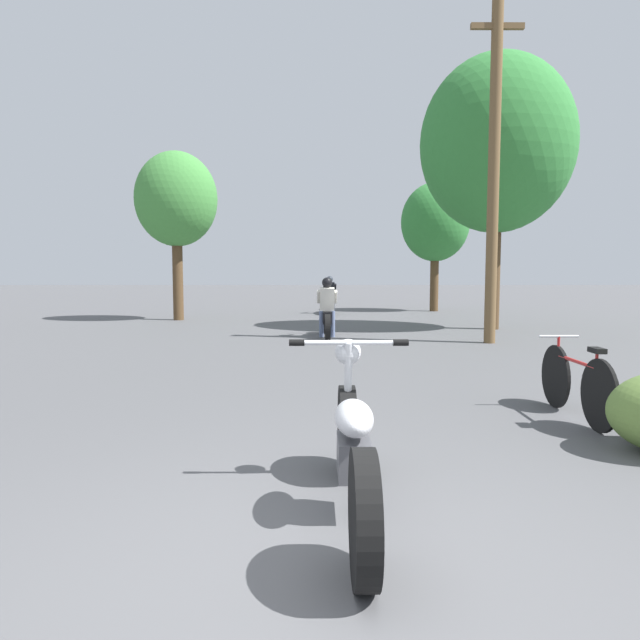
{
  "coord_description": "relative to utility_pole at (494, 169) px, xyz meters",
  "views": [
    {
      "loc": [
        0.03,
        -2.69,
        1.54
      ],
      "look_at": [
        0.08,
        4.77,
        0.9
      ],
      "focal_mm": 32.0,
      "sensor_mm": 36.0,
      "label": 1
    }
  ],
  "objects": [
    {
      "name": "ground_plane",
      "position": [
        -3.75,
        -9.45,
        -3.67
      ],
      "size": [
        120.0,
        120.0,
        0.0
      ],
      "primitive_type": "plane",
      "color": "#515154"
    },
    {
      "name": "utility_pole",
      "position": [
        0.0,
        0.0,
        0.0
      ],
      "size": [
        1.1,
        0.24,
        7.15
      ],
      "color": "brown",
      "rests_on": "ground"
    },
    {
      "name": "roadside_tree_right_near",
      "position": [
        0.97,
        2.92,
        1.14
      ],
      "size": [
        3.98,
        3.58,
        7.11
      ],
      "color": "#513A23",
      "rests_on": "ground"
    },
    {
      "name": "roadside_tree_right_far",
      "position": [
        0.8,
        9.69,
        -0.3
      ],
      "size": [
        2.59,
        2.33,
        4.89
      ],
      "color": "#513A23",
      "rests_on": "ground"
    },
    {
      "name": "roadside_tree_left",
      "position": [
        -8.07,
        5.8,
        0.06
      ],
      "size": [
        2.54,
        2.29,
        5.23
      ],
      "color": "#513A23",
      "rests_on": "ground"
    },
    {
      "name": "motorcycle_foreground",
      "position": [
        -3.49,
        -8.63,
        -3.24
      ],
      "size": [
        0.86,
        2.22,
        1.06
      ],
      "color": "black",
      "rests_on": "ground"
    },
    {
      "name": "motorcycle_rider_lead",
      "position": [
        -3.47,
        1.15,
        -3.14
      ],
      "size": [
        0.5,
        1.95,
        1.39
      ],
      "color": "black",
      "rests_on": "ground"
    },
    {
      "name": "motorcycle_rider_far",
      "position": [
        -3.23,
        8.49,
        -3.15
      ],
      "size": [
        0.5,
        1.97,
        1.36
      ],
      "color": "black",
      "rests_on": "ground"
    },
    {
      "name": "bicycle_parked",
      "position": [
        -1.02,
        -6.3,
        -3.29
      ],
      "size": [
        0.44,
        1.71,
        0.83
      ],
      "color": "black",
      "rests_on": "ground"
    }
  ]
}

